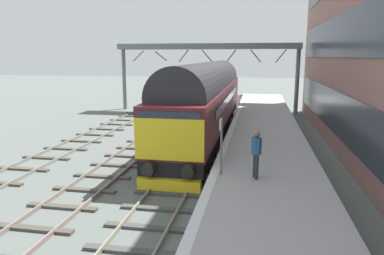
{
  "coord_description": "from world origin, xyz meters",
  "views": [
    {
      "loc": [
        3.18,
        -17.4,
        5.05
      ],
      "look_at": [
        0.2,
        -1.4,
        1.79
      ],
      "focal_mm": 33.41,
      "sensor_mm": 36.0,
      "label": 1
    }
  ],
  "objects": [
    {
      "name": "track_adjacent_far_west",
      "position": [
        -7.15,
        -0.0,
        0.06
      ],
      "size": [
        2.5,
        60.0,
        0.15
      ],
      "color": "gray",
      "rests_on": "ground"
    },
    {
      "name": "waiting_passenger",
      "position": [
        3.18,
        -5.73,
        1.99
      ],
      "size": [
        0.43,
        0.49,
        1.64
      ],
      "rotation": [
        0.0,
        0.0,
        1.88
      ],
      "color": "#2A332E",
      "rests_on": "station_platform"
    },
    {
      "name": "diesel_locomotive",
      "position": [
        0.0,
        4.74,
        2.49
      ],
      "size": [
        2.74,
        19.85,
        4.68
      ],
      "color": "black",
      "rests_on": "ground"
    },
    {
      "name": "ground_plane",
      "position": [
        0.0,
        0.0,
        0.0
      ],
      "size": [
        140.0,
        140.0,
        0.0
      ],
      "primitive_type": "plane",
      "color": "#5A625E",
      "rests_on": "ground"
    },
    {
      "name": "overhead_footbridge",
      "position": [
        -1.52,
        15.35,
        5.65
      ],
      "size": [
        16.45,
        2.0,
        6.16
      ],
      "color": "slate",
      "rests_on": "ground"
    },
    {
      "name": "station_platform",
      "position": [
        3.6,
        0.0,
        0.5
      ],
      "size": [
        4.0,
        44.0,
        1.01
      ],
      "color": "#AAAAAB",
      "rests_on": "ground"
    },
    {
      "name": "track_adjacent_west",
      "position": [
        -3.2,
        0.0,
        0.06
      ],
      "size": [
        2.5,
        60.0,
        0.15
      ],
      "color": "gray",
      "rests_on": "ground"
    },
    {
      "name": "platform_number_sign",
      "position": [
        1.98,
        -5.52,
        2.3
      ],
      "size": [
        0.1,
        0.44,
        1.95
      ],
      "color": "slate",
      "rests_on": "station_platform"
    },
    {
      "name": "track_main",
      "position": [
        0.0,
        0.0,
        0.05
      ],
      "size": [
        2.5,
        60.0,
        0.15
      ],
      "color": "gray",
      "rests_on": "ground"
    }
  ]
}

